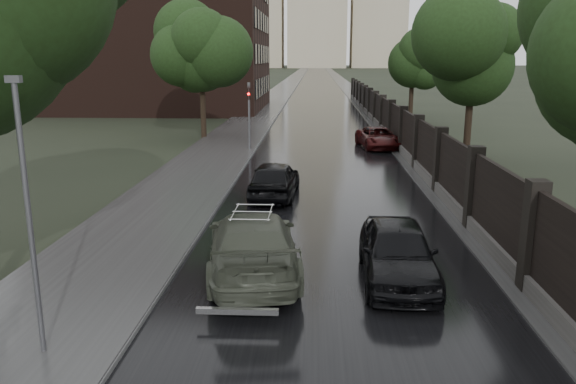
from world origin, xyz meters
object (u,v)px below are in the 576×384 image
at_px(lamp_post, 29,219).
at_px(hatchback_left, 274,179).
at_px(tree_right_c, 413,63).
at_px(volga_sedan, 253,244).
at_px(traffic_light, 249,110).
at_px(car_right_near, 398,252).
at_px(tree_right_b, 472,66).
at_px(car_right_far, 378,138).
at_px(tree_left_far, 201,60).

distance_m(lamp_post, hatchback_left, 12.98).
xyz_separation_m(tree_right_c, hatchback_left, (-9.53, -26.12, -4.21)).
bearing_deg(volga_sedan, hatchback_left, -97.70).
height_order(tree_right_c, traffic_light, tree_right_c).
height_order(lamp_post, car_right_near, lamp_post).
xyz_separation_m(tree_right_b, traffic_light, (-11.80, 2.99, -2.55)).
height_order(car_right_near, car_right_far, car_right_near).
height_order(tree_left_far, tree_right_b, tree_left_far).
height_order(tree_left_far, traffic_light, tree_left_far).
height_order(traffic_light, car_right_near, traffic_light).
relative_size(traffic_light, car_right_near, 0.92).
distance_m(tree_left_far, lamp_post, 28.73).
height_order(traffic_light, volga_sedan, traffic_light).
bearing_deg(tree_left_far, car_right_far, -16.65).
bearing_deg(tree_right_b, tree_right_c, 90.00).
relative_size(tree_right_b, car_right_far, 1.53).
height_order(tree_right_b, volga_sedan, tree_right_b).
bearing_deg(hatchback_left, tree_right_c, -106.68).
bearing_deg(traffic_light, volga_sedan, -83.17).
relative_size(hatchback_left, car_right_far, 0.95).
xyz_separation_m(tree_right_b, tree_right_c, (0.00, 18.00, 0.00)).
bearing_deg(traffic_light, hatchback_left, -78.48).
bearing_deg(tree_right_c, hatchback_left, -110.06).
bearing_deg(tree_right_b, volga_sedan, -120.51).
distance_m(tree_right_c, hatchback_left, 28.12).
distance_m(hatchback_left, car_right_far, 13.82).
distance_m(tree_right_b, traffic_light, 12.44).
bearing_deg(tree_left_far, car_right_near, -68.55).
bearing_deg(car_right_near, lamp_post, -148.57).
bearing_deg(tree_right_b, lamp_post, -122.18).
distance_m(car_right_near, car_right_far, 21.11).
relative_size(lamp_post, traffic_light, 1.28).
bearing_deg(hatchback_left, tree_left_far, -66.32).
xyz_separation_m(tree_right_c, volga_sedan, (-9.51, -34.14, -4.16)).
bearing_deg(tree_right_c, traffic_light, -128.18).
relative_size(tree_right_b, lamp_post, 1.37).
bearing_deg(hatchback_left, car_right_far, -109.78).
xyz_separation_m(tree_left_far, car_right_near, (9.60, -24.44, -4.50)).
relative_size(tree_right_b, hatchback_left, 1.62).
bearing_deg(volga_sedan, car_right_near, 167.38).
xyz_separation_m(tree_right_c, lamp_post, (-12.90, -38.50, -2.28)).
bearing_deg(tree_right_c, car_right_near, -99.72).
bearing_deg(tree_right_c, lamp_post, -108.52).
height_order(tree_left_far, volga_sedan, tree_left_far).
relative_size(tree_left_far, volga_sedan, 1.35).
bearing_deg(traffic_light, lamp_post, -92.68).
height_order(tree_right_c, car_right_near, tree_right_c).
height_order(volga_sedan, car_right_near, volga_sedan).
xyz_separation_m(tree_left_far, tree_right_c, (15.50, 10.00, -0.29)).
relative_size(lamp_post, volga_sedan, 0.94).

